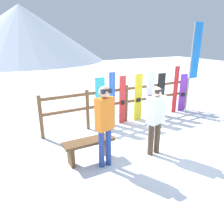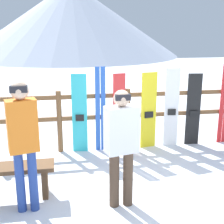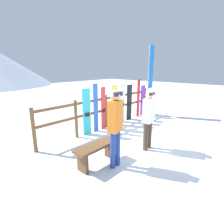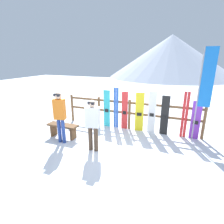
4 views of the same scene
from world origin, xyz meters
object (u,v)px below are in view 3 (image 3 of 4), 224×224
at_px(bench, 97,150).
at_px(ski_pair_red, 138,98).
at_px(snowboard_red, 103,108).
at_px(snowboard_white, 122,103).
at_px(person_white, 149,116).
at_px(snowboard_cyan, 87,112).
at_px(snowboard_purple, 143,100).
at_px(ski_pair_blue, 96,108).
at_px(snowboard_yellow, 114,106).
at_px(person_orange, 115,122).
at_px(snowboard_black_stripe, 129,103).
at_px(rental_flag, 150,73).

height_order(bench, ski_pair_red, ski_pair_red).
xyz_separation_m(snowboard_red, snowboard_white, (1.06, 0.00, 0.04)).
bearing_deg(person_white, snowboard_red, 79.79).
distance_m(bench, ski_pair_red, 4.33).
bearing_deg(snowboard_cyan, snowboard_purple, -0.00).
height_order(person_white, ski_pair_red, ski_pair_red).
height_order(bench, snowboard_purple, snowboard_purple).
distance_m(ski_pair_blue, snowboard_yellow, 0.96).
xyz_separation_m(snowboard_yellow, ski_pair_red, (1.60, 0.00, 0.08)).
xyz_separation_m(snowboard_red, ski_pair_red, (2.20, 0.00, 0.08)).
distance_m(bench, person_orange, 0.80).
height_order(person_white, person_orange, person_orange).
relative_size(ski_pair_red, snowboard_purple, 1.22).
height_order(snowboard_cyan, ski_pair_red, ski_pair_red).
relative_size(snowboard_black_stripe, rental_flag, 0.48).
height_order(person_orange, snowboard_white, person_orange).
height_order(snowboard_red, snowboard_purple, snowboard_red).
height_order(ski_pair_red, rental_flag, rental_flag).
distance_m(bench, snowboard_purple, 4.65).
relative_size(snowboard_black_stripe, ski_pair_red, 0.89).
xyz_separation_m(person_white, person_orange, (-1.23, 0.08, 0.11)).
bearing_deg(snowboard_cyan, snowboard_red, -0.00).
xyz_separation_m(snowboard_white, snowboard_purple, (1.50, -0.00, -0.11)).
bearing_deg(snowboard_red, rental_flag, -6.04).
height_order(ski_pair_blue, snowboard_yellow, ski_pair_blue).
height_order(bench, person_white, person_white).
height_order(snowboard_cyan, snowboard_black_stripe, snowboard_cyan).
relative_size(snowboard_yellow, snowboard_purple, 1.11).
bearing_deg(person_white, person_orange, 176.20).
bearing_deg(snowboard_cyan, bench, -123.42).
bearing_deg(bench, snowboard_white, 28.79).
distance_m(ski_pair_blue, snowboard_black_stripe, 1.89).
height_order(person_white, snowboard_cyan, person_white).
height_order(snowboard_cyan, rental_flag, rental_flag).
relative_size(person_orange, ski_pair_red, 1.04).
xyz_separation_m(person_orange, snowboard_red, (1.59, 1.93, -0.29)).
bearing_deg(snowboard_red, snowboard_cyan, 180.00).
xyz_separation_m(ski_pair_blue, snowboard_white, (1.43, -0.00, -0.03)).
bearing_deg(snowboard_white, person_white, -125.29).
bearing_deg(ski_pair_red, ski_pair_blue, 180.00).
distance_m(bench, person_white, 1.61).
bearing_deg(person_orange, rental_flag, 21.47).
bearing_deg(rental_flag, snowboard_yellow, 172.21).
height_order(snowboard_cyan, snowboard_red, snowboard_cyan).
xyz_separation_m(person_white, snowboard_cyan, (-0.40, 2.01, -0.17)).
distance_m(snowboard_yellow, ski_pair_red, 1.61).
relative_size(ski_pair_red, rental_flag, 0.54).
bearing_deg(snowboard_white, snowboard_yellow, -179.99).
bearing_deg(snowboard_black_stripe, person_orange, -148.22).
height_order(snowboard_white, snowboard_purple, snowboard_white).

